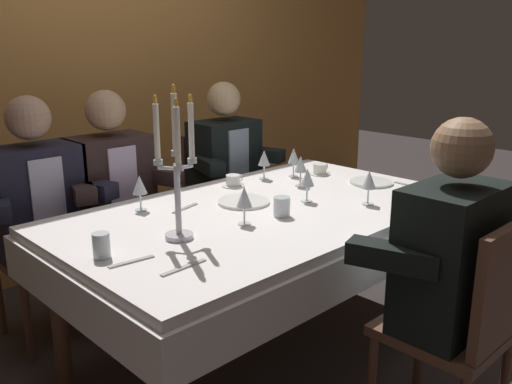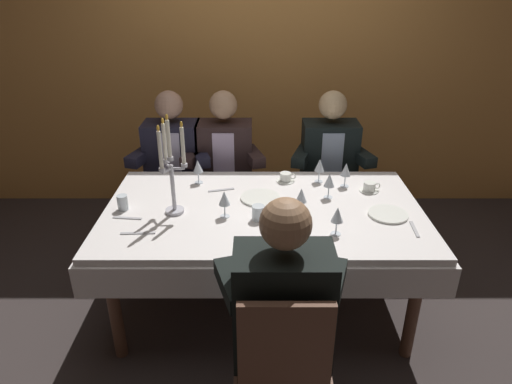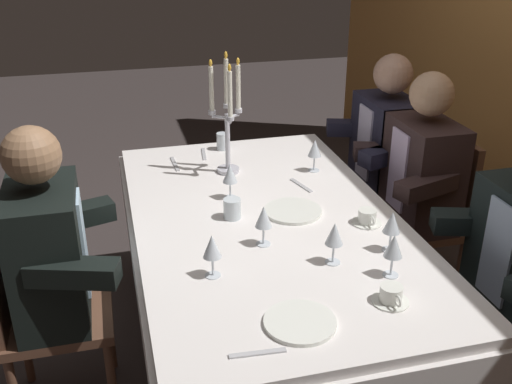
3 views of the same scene
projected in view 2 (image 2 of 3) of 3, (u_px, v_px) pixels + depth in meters
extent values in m
plane|color=#362E2D|center=(263.00, 305.00, 3.04)|extent=(12.00, 12.00, 0.00)
cube|color=#CD8B44|center=(261.00, 57.00, 3.95)|extent=(6.00, 0.12, 2.70)
cube|color=silver|center=(264.00, 211.00, 2.73)|extent=(1.90, 1.10, 0.04)
cube|color=silver|center=(263.00, 227.00, 2.78)|extent=(1.94, 1.14, 0.18)
cylinder|color=brown|center=(114.00, 306.00, 2.50)|extent=(0.07, 0.07, 0.70)
cylinder|color=brown|center=(414.00, 306.00, 2.50)|extent=(0.07, 0.07, 0.70)
cylinder|color=brown|center=(148.00, 228.00, 3.28)|extent=(0.07, 0.07, 0.70)
cylinder|color=brown|center=(377.00, 228.00, 3.28)|extent=(0.07, 0.07, 0.70)
cylinder|color=silver|center=(175.00, 211.00, 2.67)|extent=(0.11, 0.11, 0.02)
cylinder|color=silver|center=(173.00, 188.00, 2.60)|extent=(0.02, 0.02, 0.28)
cylinder|color=silver|center=(171.00, 159.00, 2.52)|extent=(0.04, 0.04, 0.02)
cylinder|color=white|center=(169.00, 139.00, 2.47)|extent=(0.02, 0.02, 0.21)
ellipsoid|color=yellow|center=(167.00, 117.00, 2.42)|extent=(0.02, 0.02, 0.03)
cylinder|color=silver|center=(178.00, 168.00, 2.55)|extent=(0.07, 0.01, 0.01)
cylinder|color=silver|center=(184.00, 165.00, 2.54)|extent=(0.04, 0.04, 0.02)
cylinder|color=white|center=(183.00, 146.00, 2.49)|extent=(0.02, 0.02, 0.21)
ellipsoid|color=yellow|center=(181.00, 124.00, 2.44)|extent=(0.02, 0.02, 0.03)
cylinder|color=silver|center=(169.00, 166.00, 2.58)|extent=(0.05, 0.07, 0.01)
cylinder|color=silver|center=(167.00, 161.00, 2.60)|extent=(0.04, 0.04, 0.02)
cylinder|color=white|center=(165.00, 142.00, 2.55)|extent=(0.02, 0.02, 0.21)
ellipsoid|color=yellow|center=(163.00, 121.00, 2.50)|extent=(0.02, 0.02, 0.03)
cylinder|color=silver|center=(167.00, 171.00, 2.52)|extent=(0.05, 0.07, 0.01)
cylinder|color=silver|center=(162.00, 170.00, 2.48)|extent=(0.04, 0.04, 0.02)
cylinder|color=white|center=(160.00, 150.00, 2.43)|extent=(0.02, 0.02, 0.21)
ellipsoid|color=yellow|center=(158.00, 128.00, 2.38)|extent=(0.02, 0.02, 0.03)
cylinder|color=white|center=(261.00, 198.00, 2.83)|extent=(0.25, 0.25, 0.01)
cylinder|color=white|center=(388.00, 214.00, 2.63)|extent=(0.23, 0.23, 0.01)
cylinder|color=silver|center=(319.00, 181.00, 3.06)|extent=(0.06, 0.06, 0.00)
cylinder|color=silver|center=(319.00, 176.00, 3.04)|extent=(0.01, 0.01, 0.07)
cone|color=silver|center=(320.00, 165.00, 3.01)|extent=(0.07, 0.07, 0.08)
cylinder|color=silver|center=(301.00, 213.00, 2.65)|extent=(0.06, 0.06, 0.00)
cylinder|color=silver|center=(301.00, 207.00, 2.64)|extent=(0.01, 0.01, 0.07)
cone|color=silver|center=(301.00, 195.00, 2.60)|extent=(0.07, 0.07, 0.08)
cylinder|color=maroon|center=(301.00, 199.00, 2.61)|extent=(0.04, 0.04, 0.03)
cylinder|color=silver|center=(328.00, 197.00, 2.84)|extent=(0.06, 0.06, 0.00)
cylinder|color=silver|center=(329.00, 192.00, 2.83)|extent=(0.01, 0.01, 0.07)
cone|color=silver|center=(330.00, 180.00, 2.79)|extent=(0.07, 0.07, 0.08)
cylinder|color=maroon|center=(329.00, 184.00, 2.80)|extent=(0.04, 0.04, 0.03)
cylinder|color=silver|center=(336.00, 234.00, 2.45)|extent=(0.06, 0.06, 0.00)
cylinder|color=silver|center=(336.00, 227.00, 2.43)|extent=(0.01, 0.01, 0.07)
cone|color=silver|center=(338.00, 214.00, 2.39)|extent=(0.07, 0.07, 0.08)
cylinder|color=silver|center=(199.00, 182.00, 3.04)|extent=(0.06, 0.06, 0.00)
cylinder|color=silver|center=(199.00, 177.00, 3.03)|extent=(0.01, 0.01, 0.07)
cone|color=silver|center=(198.00, 166.00, 2.99)|extent=(0.07, 0.07, 0.08)
cylinder|color=maroon|center=(198.00, 169.00, 3.00)|extent=(0.04, 0.04, 0.03)
cylinder|color=silver|center=(225.00, 216.00, 2.62)|extent=(0.06, 0.06, 0.00)
cylinder|color=silver|center=(225.00, 210.00, 2.60)|extent=(0.01, 0.01, 0.07)
cone|color=silver|center=(224.00, 198.00, 2.57)|extent=(0.07, 0.07, 0.08)
cylinder|color=silver|center=(345.00, 186.00, 2.99)|extent=(0.06, 0.06, 0.00)
cylinder|color=silver|center=(345.00, 181.00, 2.98)|extent=(0.01, 0.01, 0.07)
cone|color=silver|center=(346.00, 169.00, 2.94)|extent=(0.07, 0.07, 0.08)
cylinder|color=silver|center=(258.00, 213.00, 2.57)|extent=(0.07, 0.07, 0.09)
cylinder|color=silver|center=(123.00, 203.00, 2.68)|extent=(0.06, 0.06, 0.09)
cylinder|color=white|center=(286.00, 181.00, 3.07)|extent=(0.12, 0.12, 0.01)
cylinder|color=white|center=(286.00, 177.00, 3.05)|extent=(0.08, 0.08, 0.05)
torus|color=white|center=(293.00, 176.00, 3.05)|extent=(0.04, 0.01, 0.04)
cylinder|color=white|center=(369.00, 191.00, 2.93)|extent=(0.12, 0.12, 0.01)
cylinder|color=white|center=(370.00, 186.00, 2.92)|extent=(0.08, 0.08, 0.05)
torus|color=white|center=(377.00, 186.00, 2.91)|extent=(0.04, 0.01, 0.04)
cube|color=#B7B7BC|center=(128.00, 218.00, 2.60)|extent=(0.17, 0.04, 0.01)
cube|color=#B7B7BC|center=(415.00, 229.00, 2.49)|extent=(0.03, 0.17, 0.01)
cube|color=#B7B7BC|center=(138.00, 233.00, 2.45)|extent=(0.19, 0.03, 0.01)
cube|color=#B7B7BC|center=(221.00, 190.00, 2.94)|extent=(0.17, 0.06, 0.01)
cylinder|color=brown|center=(152.00, 226.00, 3.58)|extent=(0.04, 0.04, 0.42)
cylinder|color=brown|center=(198.00, 226.00, 3.58)|extent=(0.04, 0.04, 0.42)
cylinder|color=brown|center=(161.00, 205.00, 3.91)|extent=(0.04, 0.04, 0.42)
cylinder|color=brown|center=(202.00, 205.00, 3.90)|extent=(0.04, 0.04, 0.42)
cube|color=brown|center=(176.00, 190.00, 3.64)|extent=(0.42, 0.42, 0.04)
cube|color=brown|center=(178.00, 153.00, 3.71)|extent=(0.38, 0.04, 0.44)
cube|color=black|center=(173.00, 156.00, 3.52)|extent=(0.42, 0.26, 0.54)
cube|color=#B9B2D1|center=(170.00, 159.00, 3.38)|extent=(0.16, 0.01, 0.40)
sphere|color=tan|center=(169.00, 105.00, 3.34)|extent=(0.21, 0.21, 0.21)
cube|color=black|center=(142.00, 156.00, 3.41)|extent=(0.19, 0.34, 0.08)
cube|color=black|center=(200.00, 156.00, 3.41)|extent=(0.19, 0.34, 0.08)
cylinder|color=brown|center=(203.00, 226.00, 3.58)|extent=(0.04, 0.04, 0.42)
cylinder|color=brown|center=(248.00, 226.00, 3.58)|extent=(0.04, 0.04, 0.42)
cylinder|color=brown|center=(207.00, 205.00, 3.90)|extent=(0.04, 0.04, 0.42)
cylinder|color=brown|center=(249.00, 205.00, 3.90)|extent=(0.04, 0.04, 0.42)
cube|color=brown|center=(226.00, 190.00, 3.64)|extent=(0.42, 0.42, 0.04)
cube|color=brown|center=(227.00, 153.00, 3.71)|extent=(0.38, 0.04, 0.44)
cube|color=#2E2020|center=(225.00, 156.00, 3.52)|extent=(0.42, 0.26, 0.54)
cube|color=#C4AED3|center=(224.00, 159.00, 3.38)|extent=(0.16, 0.01, 0.40)
sphere|color=tan|center=(223.00, 105.00, 3.34)|extent=(0.21, 0.21, 0.21)
cube|color=#2E2020|center=(195.00, 156.00, 3.41)|extent=(0.19, 0.34, 0.08)
cube|color=#2E2020|center=(253.00, 156.00, 3.41)|extent=(0.19, 0.34, 0.08)
cylinder|color=brown|center=(314.00, 363.00, 2.32)|extent=(0.04, 0.04, 0.42)
cylinder|color=brown|center=(243.00, 363.00, 2.32)|extent=(0.04, 0.04, 0.42)
cube|color=brown|center=(281.00, 356.00, 2.06)|extent=(0.42, 0.42, 0.04)
cube|color=brown|center=(285.00, 348.00, 1.78)|extent=(0.38, 0.04, 0.44)
cube|color=black|center=(283.00, 306.00, 1.93)|extent=(0.42, 0.26, 0.54)
cube|color=#AFCFE6|center=(282.00, 281.00, 2.04)|extent=(0.16, 0.01, 0.40)
sphere|color=#956D4D|center=(286.00, 224.00, 1.76)|extent=(0.21, 0.21, 0.21)
cube|color=black|center=(332.00, 284.00, 2.00)|extent=(0.19, 0.34, 0.08)
cube|color=black|center=(233.00, 284.00, 2.00)|extent=(0.19, 0.34, 0.08)
cylinder|color=brown|center=(305.00, 226.00, 3.58)|extent=(0.04, 0.04, 0.42)
cylinder|color=brown|center=(351.00, 226.00, 3.58)|extent=(0.04, 0.04, 0.42)
cylinder|color=brown|center=(301.00, 205.00, 3.90)|extent=(0.04, 0.04, 0.42)
cylinder|color=brown|center=(343.00, 205.00, 3.90)|extent=(0.04, 0.04, 0.42)
cube|color=brown|center=(327.00, 190.00, 3.64)|extent=(0.42, 0.42, 0.04)
cube|color=brown|center=(325.00, 153.00, 3.71)|extent=(0.38, 0.04, 0.44)
cube|color=black|center=(329.00, 156.00, 3.52)|extent=(0.42, 0.26, 0.54)
cube|color=#8B9DB7|center=(332.00, 159.00, 3.38)|extent=(0.16, 0.01, 0.40)
sphere|color=tan|center=(333.00, 105.00, 3.34)|extent=(0.21, 0.21, 0.21)
cube|color=black|center=(302.00, 156.00, 3.41)|extent=(0.19, 0.34, 0.08)
cube|color=black|center=(361.00, 156.00, 3.41)|extent=(0.19, 0.34, 0.08)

